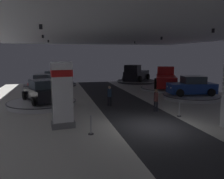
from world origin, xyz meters
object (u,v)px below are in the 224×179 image
object	(u,v)px
pickup_truck_far_right	(166,79)
display_car_mid_left	(42,92)
display_platform_deep_left	(55,85)
display_car_far_left	(45,83)
display_platform_deep_right	(137,81)
visitor_walking_near	(156,99)
display_platform_mid_left	(42,103)
display_platform_far_right	(166,88)
pickup_truck_deep_right	(136,74)
visitor_walking_far	(109,95)
display_platform_far_left	(45,92)
display_car_deep_left	(55,78)
display_car_mid_right	(192,86)
display_platform_mid_right	(191,96)
brand_sign_pylon	(62,94)

from	to	relation	value
pickup_truck_far_right	display_car_mid_left	world-z (taller)	pickup_truck_far_right
display_platform_deep_left	display_car_mid_left	xyz separation A→B (m)	(-1.00, -12.05, 1.00)
display_car_far_left	display_platform_deep_right	bearing A→B (deg)	30.08
display_platform_deep_left	visitor_walking_near	bearing A→B (deg)	-66.35
pickup_truck_far_right	display_platform_deep_right	distance (m)	7.30
display_platform_mid_left	display_car_mid_left	xyz separation A→B (m)	(0.01, -0.03, 0.93)
display_car_far_left	display_platform_far_right	bearing A→B (deg)	-0.74
display_platform_mid_left	visitor_walking_near	world-z (taller)	visitor_walking_near
display_platform_far_right	pickup_truck_deep_right	distance (m)	7.36
display_car_far_left	visitor_walking_near	distance (m)	12.38
visitor_walking_near	visitor_walking_far	xyz separation A→B (m)	(-2.79, 2.54, 0.00)
display_platform_far_right	visitor_walking_near	world-z (taller)	visitor_walking_near
display_platform_far_right	display_platform_far_left	xyz separation A→B (m)	(-13.42, 0.20, 0.03)
display_platform_deep_left	display_car_deep_left	world-z (taller)	display_car_deep_left
display_car_mid_right	display_car_far_left	bearing A→B (deg)	156.71
display_platform_deep_left	display_car_deep_left	xyz separation A→B (m)	(-0.02, -0.02, 0.87)
display_platform_deep_right	visitor_walking_far	bearing A→B (deg)	-117.43
visitor_walking_near	pickup_truck_deep_right	bearing A→B (deg)	75.13
display_platform_far_right	display_platform_mid_right	bearing A→B (deg)	-92.39
display_platform_deep_right	visitor_walking_far	world-z (taller)	visitor_walking_far
pickup_truck_far_right	display_car_mid_left	xyz separation A→B (m)	(-13.55, -5.75, -0.08)
pickup_truck_far_right	display_car_mid_right	world-z (taller)	pickup_truck_far_right
pickup_truck_far_right	pickup_truck_deep_right	world-z (taller)	pickup_truck_deep_right
display_platform_mid_left	display_car_mid_right	distance (m)	13.26
pickup_truck_far_right	display_car_far_left	size ratio (longest dim) A/B	1.25
display_platform_mid_left	visitor_walking_far	size ratio (longest dim) A/B	3.31
display_platform_far_right	visitor_walking_near	bearing A→B (deg)	-120.40
display_platform_mid_left	display_car_mid_right	xyz separation A→B (m)	(13.23, -0.09, 0.93)
display_platform_far_left	visitor_walking_far	distance (m)	8.71
display_platform_deep_right	display_platform_mid_right	bearing A→B (deg)	-87.17
pickup_truck_far_right	display_platform_mid_right	distance (m)	5.91
display_car_mid_left	visitor_walking_near	bearing A→B (deg)	-25.78
display_car_deep_left	display_car_far_left	bearing A→B (deg)	-98.82
display_car_deep_left	display_platform_deep_right	size ratio (longest dim) A/B	0.78
display_car_mid_left	visitor_walking_far	xyz separation A→B (m)	(5.17, -1.31, -0.24)
pickup_truck_deep_right	visitor_walking_far	size ratio (longest dim) A/B	3.41
display_car_deep_left	display_platform_mid_left	bearing A→B (deg)	-94.73
display_platform_deep_left	display_platform_far_right	world-z (taller)	display_platform_far_right
display_platform_far_right	pickup_truck_deep_right	bearing A→B (deg)	98.50
brand_sign_pylon	display_car_mid_left	bearing A→B (deg)	103.61
display_car_far_left	display_car_deep_left	bearing A→B (deg)	81.18
display_platform_far_left	display_platform_mid_right	bearing A→B (deg)	-23.44
display_platform_mid_right	display_car_mid_left	bearing A→B (deg)	179.75
display_car_deep_left	display_platform_mid_right	bearing A→B (deg)	-44.71
display_car_far_left	display_platform_mid_right	xyz separation A→B (m)	(13.20, -5.69, -0.91)
pickup_truck_far_right	display_platform_deep_right	world-z (taller)	pickup_truck_far_right
display_platform_deep_left	display_platform_mid_right	distance (m)	17.17
display_car_deep_left	display_platform_mid_left	world-z (taller)	display_car_deep_left
display_platform_far_left	display_car_mid_right	size ratio (longest dim) A/B	1.03
display_platform_far_left	display_car_mid_left	bearing A→B (deg)	-89.99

